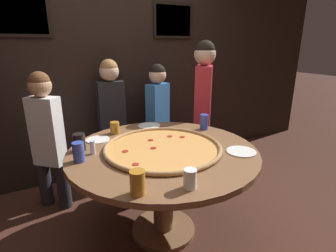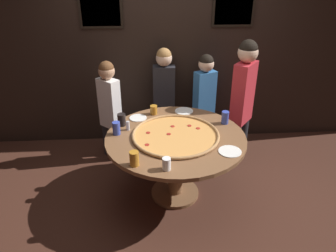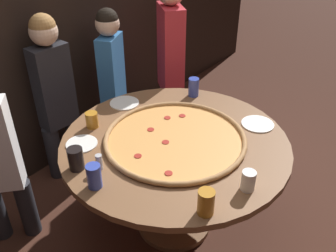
{
  "view_description": "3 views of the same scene",
  "coord_description": "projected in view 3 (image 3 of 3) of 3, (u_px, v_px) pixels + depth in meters",
  "views": [
    {
      "loc": [
        -0.83,
        -1.62,
        1.5
      ],
      "look_at": [
        0.08,
        0.07,
        0.89
      ],
      "focal_mm": 28.0,
      "sensor_mm": 36.0,
      "label": 1
    },
    {
      "loc": [
        -0.25,
        -2.84,
        2.38
      ],
      "look_at": [
        -0.08,
        -0.02,
        0.87
      ],
      "focal_mm": 35.0,
      "sensor_mm": 36.0,
      "label": 2
    },
    {
      "loc": [
        -1.53,
        -1.13,
        2.07
      ],
      "look_at": [
        -0.01,
        0.05,
        0.83
      ],
      "focal_mm": 40.0,
      "sensor_mm": 36.0,
      "label": 3
    }
  ],
  "objects": [
    {
      "name": "drink_cup_far_left",
      "position": [
        194.0,
        87.0,
        2.77
      ],
      "size": [
        0.08,
        0.08,
        0.14
      ],
      "primitive_type": "cylinder",
      "color": "#384CB7",
      "rests_on": "dining_table"
    },
    {
      "name": "diner_centre_back",
      "position": [
        171.0,
        53.0,
        3.17
      ],
      "size": [
        0.35,
        0.38,
        1.53
      ],
      "rotation": [
        0.0,
        0.0,
        -2.25
      ],
      "color": "#232328",
      "rests_on": "ground_plane"
    },
    {
      "name": "giant_pizza",
      "position": [
        175.0,
        138.0,
        2.31
      ],
      "size": [
        0.89,
        0.89,
        0.03
      ],
      "color": "#E0994C",
      "rests_on": "dining_table"
    },
    {
      "name": "white_plate_beside_cup",
      "position": [
        258.0,
        124.0,
        2.47
      ],
      "size": [
        0.21,
        0.21,
        0.01
      ],
      "primitive_type": "cylinder",
      "color": "white",
      "rests_on": "dining_table"
    },
    {
      "name": "white_plate_left_side",
      "position": [
        124.0,
        103.0,
        2.7
      ],
      "size": [
        0.21,
        0.21,
        0.01
      ],
      "primitive_type": "cylinder",
      "color": "white",
      "rests_on": "dining_table"
    },
    {
      "name": "drink_cup_near_left",
      "position": [
        94.0,
        176.0,
        1.93
      ],
      "size": [
        0.08,
        0.08,
        0.14
      ],
      "primitive_type": "cylinder",
      "color": "#384CB7",
      "rests_on": "dining_table"
    },
    {
      "name": "drink_cup_beside_pizza",
      "position": [
        76.0,
        159.0,
        2.05
      ],
      "size": [
        0.09,
        0.09,
        0.13
      ],
      "primitive_type": "cylinder",
      "color": "black",
      "rests_on": "dining_table"
    },
    {
      "name": "diner_far_left",
      "position": [
        112.0,
        75.0,
        3.14
      ],
      "size": [
        0.34,
        0.24,
        1.28
      ],
      "rotation": [
        0.0,
        0.0,
        -2.72
      ],
      "color": "#232328",
      "rests_on": "ground_plane"
    },
    {
      "name": "dining_table",
      "position": [
        175.0,
        159.0,
        2.4
      ],
      "size": [
        1.42,
        1.42,
        0.74
      ],
      "color": "brown",
      "rests_on": "ground_plane"
    },
    {
      "name": "diner_side_left",
      "position": [
        54.0,
        90.0,
        2.83
      ],
      "size": [
        0.34,
        0.2,
        1.34
      ],
      "rotation": [
        0.0,
        0.0,
        3.09
      ],
      "color": "#232328",
      "rests_on": "ground_plane"
    },
    {
      "name": "white_plate_right_side",
      "position": [
        82.0,
        144.0,
        2.28
      ],
      "size": [
        0.19,
        0.19,
        0.01
      ],
      "primitive_type": "cylinder",
      "color": "white",
      "rests_on": "dining_table"
    },
    {
      "name": "back_wall",
      "position": [
        30.0,
        12.0,
        2.68
      ],
      "size": [
        6.4,
        0.08,
        2.6
      ],
      "color": "black",
      "rests_on": "ground_plane"
    },
    {
      "name": "drink_cup_by_shaker",
      "position": [
        206.0,
        202.0,
        1.77
      ],
      "size": [
        0.08,
        0.08,
        0.13
      ],
      "primitive_type": "cylinder",
      "color": "#BC7A23",
      "rests_on": "dining_table"
    },
    {
      "name": "drink_cup_far_right",
      "position": [
        248.0,
        181.0,
        1.91
      ],
      "size": [
        0.07,
        0.07,
        0.11
      ],
      "primitive_type": "cylinder",
      "color": "white",
      "rests_on": "dining_table"
    },
    {
      "name": "drink_cup_near_right",
      "position": [
        92.0,
        120.0,
        2.42
      ],
      "size": [
        0.08,
        0.08,
        0.1
      ],
      "primitive_type": "cylinder",
      "color": "#BC7A23",
      "rests_on": "dining_table"
    },
    {
      "name": "ground_plane",
      "position": [
        174.0,
        223.0,
        2.72
      ],
      "size": [
        24.0,
        24.0,
        0.0
      ],
      "primitive_type": "plane",
      "color": "#422319"
    },
    {
      "name": "condiment_shaker",
      "position": [
        99.0,
        162.0,
        2.05
      ],
      "size": [
        0.04,
        0.04,
        0.1
      ],
      "color": "silver",
      "rests_on": "dining_table"
    }
  ]
}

